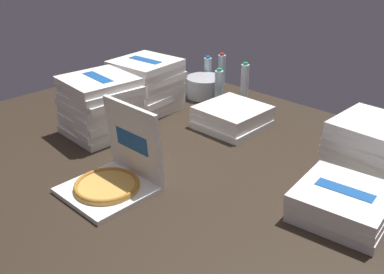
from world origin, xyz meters
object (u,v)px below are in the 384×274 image
object	(u,v)px
pizza_stack_right_far	(232,117)
ice_bucket	(205,87)
water_bottle_1	(222,70)
water_bottle_3	(208,73)
open_pizza_box	(115,174)
pizza_stack_left_mid	(146,85)
pizza_stack_center_near	(343,203)
water_bottle_2	(245,80)
water_bottle_6	(173,81)
water_bottle_5	(219,87)
water_bottle_4	(170,84)
pizza_stack_left_far	(372,145)
water_bottle_0	(178,91)
pizza_stack_center_far	(100,106)

from	to	relation	value
pizza_stack_right_far	ice_bucket	world-z (taller)	ice_bucket
water_bottle_1	water_bottle_3	distance (m)	0.14
open_pizza_box	pizza_stack_left_mid	size ratio (longest dim) A/B	0.93
pizza_stack_left_mid	pizza_stack_center_near	size ratio (longest dim) A/B	1.02
pizza_stack_left_mid	pizza_stack_right_far	size ratio (longest dim) A/B	1.09
open_pizza_box	water_bottle_3	distance (m)	1.48
pizza_stack_left_mid	ice_bucket	distance (m)	0.48
water_bottle_2	water_bottle_3	distance (m)	0.31
pizza_stack_center_near	water_bottle_6	bearing A→B (deg)	161.55
pizza_stack_left_mid	water_bottle_3	xyz separation A→B (m)	(0.00, 0.60, -0.05)
pizza_stack_left_mid	water_bottle_5	xyz separation A→B (m)	(0.27, 0.42, -0.05)
ice_bucket	water_bottle_5	bearing A→B (deg)	-13.60
ice_bucket	water_bottle_2	size ratio (longest dim) A/B	1.07
water_bottle_5	ice_bucket	bearing A→B (deg)	166.40
water_bottle_2	water_bottle_4	size ratio (longest dim) A/B	1.00
pizza_stack_left_mid	ice_bucket	world-z (taller)	pizza_stack_left_mid
open_pizza_box	pizza_stack_left_far	bearing A→B (deg)	52.30
pizza_stack_left_mid	water_bottle_0	size ratio (longest dim) A/B	1.69
pizza_stack_left_mid	pizza_stack_right_far	world-z (taller)	pizza_stack_left_mid
water_bottle_0	water_bottle_3	distance (m)	0.44
pizza_stack_left_mid	pizza_stack_center_far	xyz separation A→B (m)	(0.09, -0.42, -0.00)
pizza_stack_center_far	pizza_stack_right_far	distance (m)	0.78
water_bottle_4	water_bottle_1	bearing A→B (deg)	84.84
pizza_stack_center_near	pizza_stack_center_far	bearing A→B (deg)	-171.85
pizza_stack_right_far	water_bottle_6	bearing A→B (deg)	169.42
water_bottle_0	water_bottle_3	world-z (taller)	same
pizza_stack_left_mid	water_bottle_6	size ratio (longest dim) A/B	1.69
water_bottle_2	water_bottle_6	size ratio (longest dim) A/B	1.00
pizza_stack_center_far	water_bottle_6	size ratio (longest dim) A/B	1.72
pizza_stack_left_mid	water_bottle_0	distance (m)	0.22
water_bottle_0	water_bottle_4	distance (m)	0.16
pizza_stack_center_near	water_bottle_0	world-z (taller)	water_bottle_0
pizza_stack_center_near	ice_bucket	bearing A→B (deg)	154.05
open_pizza_box	water_bottle_1	distance (m)	1.60
water_bottle_1	water_bottle_3	size ratio (longest dim) A/B	1.00
open_pizza_box	water_bottle_0	world-z (taller)	open_pizza_box
pizza_stack_right_far	ice_bucket	bearing A→B (deg)	149.67
water_bottle_0	water_bottle_1	bearing A→B (deg)	100.00
pizza_stack_center_far	pizza_stack_right_far	world-z (taller)	pizza_stack_center_far
pizza_stack_center_near	ice_bucket	distance (m)	1.55
pizza_stack_center_far	water_bottle_1	bearing A→B (deg)	93.02
water_bottle_1	water_bottle_5	world-z (taller)	same
pizza_stack_left_mid	pizza_stack_left_far	bearing A→B (deg)	10.28
water_bottle_2	water_bottle_6	world-z (taller)	same
pizza_stack_center_far	water_bottle_2	size ratio (longest dim) A/B	1.72
open_pizza_box	water_bottle_2	bearing A→B (deg)	103.07
open_pizza_box	water_bottle_3	size ratio (longest dim) A/B	1.57
water_bottle_1	water_bottle_6	bearing A→B (deg)	-99.77
pizza_stack_left_far	pizza_stack_center_near	bearing A→B (deg)	-79.01
ice_bucket	water_bottle_1	size ratio (longest dim) A/B	1.07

